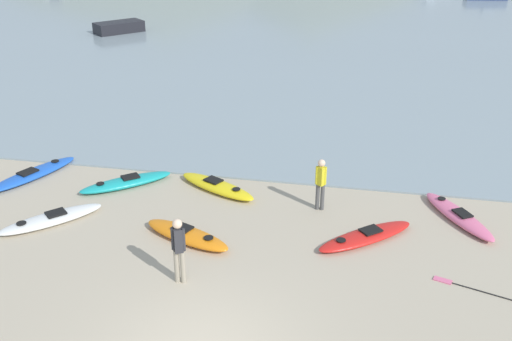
{
  "coord_description": "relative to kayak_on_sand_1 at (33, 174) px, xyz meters",
  "views": [
    {
      "loc": [
        3.05,
        -9.37,
        8.6
      ],
      "look_at": [
        -0.43,
        8.07,
        0.5
      ],
      "focal_mm": 42.0,
      "sensor_mm": 36.0,
      "label": 1
    }
  ],
  "objects": [
    {
      "name": "kayak_on_sand_2",
      "position": [
        11.16,
        -1.93,
        -0.0
      ],
      "size": [
        2.85,
        2.6,
        0.3
      ],
      "color": "red",
      "rests_on": "ground_plane"
    },
    {
      "name": "kayak_on_sand_5",
      "position": [
        13.78,
        -0.25,
        0.02
      ],
      "size": [
        2.14,
        3.01,
        0.34
      ],
      "color": "#E5668C",
      "rests_on": "ground_plane"
    },
    {
      "name": "kayak_on_sand_3",
      "position": [
        6.32,
        -2.88,
        0.03
      ],
      "size": [
        2.87,
        1.78,
        0.37
      ],
      "color": "orange",
      "rests_on": "ground_plane"
    },
    {
      "name": "kayak_on_sand_4",
      "position": [
        3.36,
        -0.02,
        0.02
      ],
      "size": [
        2.8,
        2.55,
        0.34
      ],
      "color": "teal",
      "rests_on": "ground_plane"
    },
    {
      "name": "moored_boat_3",
      "position": [
        -6.64,
        22.94,
        0.3
      ],
      "size": [
        3.34,
        3.46,
        0.74
      ],
      "color": "black",
      "rests_on": "bay_water"
    },
    {
      "name": "kayak_on_sand_1",
      "position": [
        0.0,
        0.0,
        0.0
      ],
      "size": [
        2.04,
        3.49,
        0.31
      ],
      "color": "blue",
      "rests_on": "ground_plane"
    },
    {
      "name": "kayak_on_sand_7",
      "position": [
        2.17,
        -2.72,
        -0.0
      ],
      "size": [
        2.64,
        2.74,
        0.3
      ],
      "color": "white",
      "rests_on": "ground_plane"
    },
    {
      "name": "loose_paddle",
      "position": [
        14.2,
        -3.88,
        -0.12
      ],
      "size": [
        2.69,
        1.05,
        0.03
      ],
      "color": "black",
      "rests_on": "ground_plane"
    },
    {
      "name": "person_near_waterline",
      "position": [
        9.73,
        -0.37,
        0.81
      ],
      "size": [
        0.33,
        0.28,
        1.64
      ],
      "color": "#4C4C4C",
      "rests_on": "ground_plane"
    },
    {
      "name": "kayak_on_sand_6",
      "position": [
        6.36,
        0.26,
        0.02
      ],
      "size": [
        3.01,
        2.08,
        0.35
      ],
      "color": "yellow",
      "rests_on": "ground_plane"
    },
    {
      "name": "person_near_foreground",
      "position": [
        6.76,
        -4.8,
        0.87
      ],
      "size": [
        0.35,
        0.3,
        1.75
      ],
      "color": "gray",
      "rests_on": "ground_plane"
    },
    {
      "name": "bay_water",
      "position": [
        7.92,
        36.21,
        -0.1
      ],
      "size": [
        160.0,
        70.0,
        0.06
      ],
      "primitive_type": "cube",
      "color": "gray",
      "rests_on": "ground_plane"
    }
  ]
}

